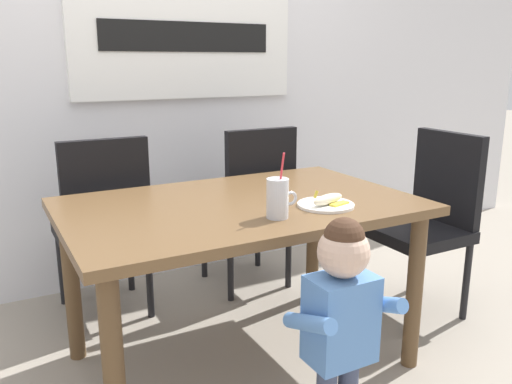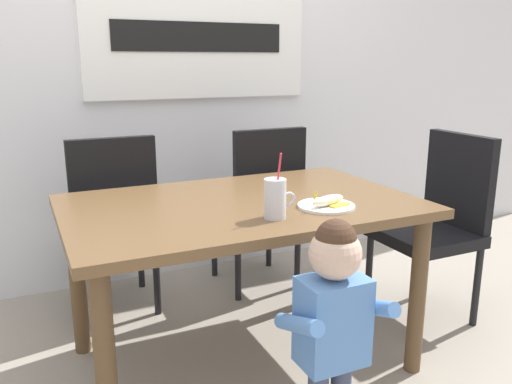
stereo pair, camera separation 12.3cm
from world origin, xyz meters
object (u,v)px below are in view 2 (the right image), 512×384
at_px(toddler_standing, 333,311).
at_px(snack_plate, 326,206).
at_px(peeled_banana, 329,201).
at_px(dining_table, 241,223).
at_px(dining_chair_far, 439,216).
at_px(dining_chair_right, 261,199).
at_px(milk_cup, 275,201).
at_px(dining_chair_left, 112,216).

distance_m(toddler_standing, snack_plate, 0.52).
bearing_deg(peeled_banana, dining_table, 138.93).
bearing_deg(toddler_standing, snack_plate, 61.20).
bearing_deg(dining_table, dining_chair_far, -0.67).
height_order(dining_chair_far, snack_plate, dining_chair_far).
height_order(dining_chair_right, milk_cup, milk_cup).
bearing_deg(dining_chair_left, snack_plate, 126.79).
bearing_deg(snack_plate, dining_chair_far, 14.57).
xyz_separation_m(dining_chair_right, peeled_banana, (-0.14, -0.92, 0.23)).
relative_size(dining_chair_left, peeled_banana, 5.47).
height_order(dining_chair_far, milk_cup, milk_cup).
distance_m(dining_chair_left, dining_chair_right, 0.84).
relative_size(dining_chair_left, milk_cup, 3.83).
distance_m(dining_table, toddler_standing, 0.65).
height_order(dining_table, snack_plate, snack_plate).
relative_size(toddler_standing, peeled_banana, 4.77).
relative_size(dining_chair_far, peeled_banana, 5.47).
distance_m(milk_cup, snack_plate, 0.26).
bearing_deg(snack_plate, peeled_banana, -83.72).
height_order(dining_chair_left, dining_chair_right, same).
bearing_deg(milk_cup, dining_table, 94.81).
xyz_separation_m(dining_chair_right, milk_cup, (-0.39, -0.95, 0.27)).
distance_m(dining_table, snack_plate, 0.37).
bearing_deg(toddler_standing, dining_chair_far, 30.88).
bearing_deg(dining_chair_left, milk_cup, 114.56).
bearing_deg(dining_chair_left, dining_table, 120.92).
bearing_deg(dining_chair_left, dining_chair_right, 178.18).
bearing_deg(dining_chair_right, milk_cup, 67.55).
bearing_deg(dining_chair_far, dining_chair_right, -135.37).
bearing_deg(dining_chair_far, peeled_banana, -74.50).
distance_m(dining_chair_far, milk_cup, 1.13).
distance_m(dining_chair_right, milk_cup, 1.06).
xyz_separation_m(dining_chair_right, toddler_standing, (-0.37, -1.32, -0.02)).
height_order(dining_table, dining_chair_left, dining_chair_left).
xyz_separation_m(toddler_standing, milk_cup, (-0.02, 0.37, 0.28)).
xyz_separation_m(dining_chair_far, milk_cup, (-1.07, -0.26, 0.27)).
height_order(dining_table, peeled_banana, peeled_banana).
bearing_deg(milk_cup, snack_plate, 9.46).
bearing_deg(dining_chair_far, dining_chair_left, -115.30).
bearing_deg(dining_chair_right, dining_chair_left, -1.82).
relative_size(dining_table, dining_chair_left, 1.51).
relative_size(dining_table, peeled_banana, 8.24).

